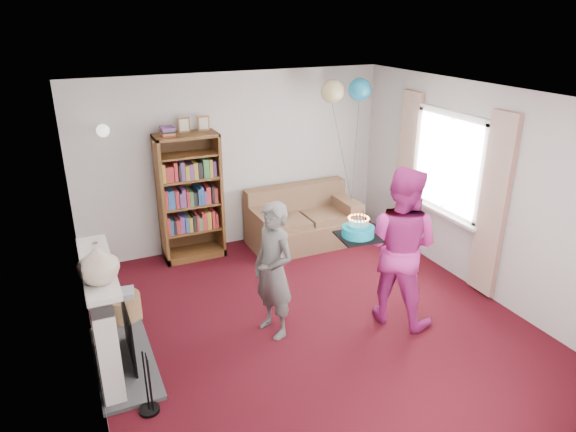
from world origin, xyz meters
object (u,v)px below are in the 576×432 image
person_striped (274,271)px  person_magenta (399,246)px  birthday_cake (358,231)px  bookcase (190,198)px  sofa (302,222)px

person_striped → person_magenta: 1.39m
birthday_cake → person_striped: bearing=156.7°
bookcase → birthday_cake: 2.80m
bookcase → person_striped: (0.32, -2.22, -0.13)m
bookcase → birthday_cake: bearing=-66.6°
bookcase → person_magenta: bearing=-56.6°
person_magenta → birthday_cake: 0.63m
birthday_cake → person_magenta: bearing=3.3°
sofa → birthday_cake: 2.53m
person_striped → sofa: bearing=130.7°
person_magenta → birthday_cake: (-0.56, -0.03, 0.29)m
bookcase → person_striped: size_ratio=1.32×
sofa → person_magenta: person_magenta is taller
sofa → person_striped: person_striped is taller
bookcase → birthday_cake: size_ratio=5.01×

